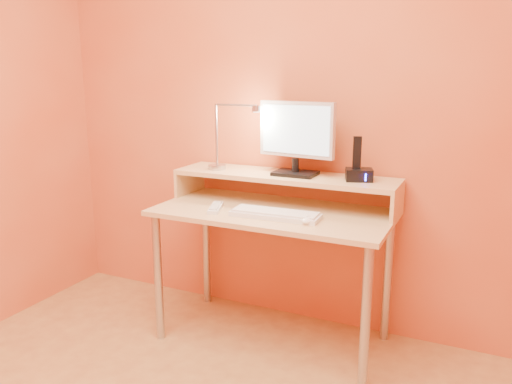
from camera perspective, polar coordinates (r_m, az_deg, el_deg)
The scene contains 25 objects.
wall_back at distance 2.80m, azimuth 4.64°, elevation 10.10°, with size 3.00×0.04×2.50m, color #CA6E43.
desk_leg_fl at distance 2.76m, azimuth -10.93°, elevation -9.45°, with size 0.04×0.04×0.69m, color #ADADB2.
desk_leg_fr at distance 2.34m, azimuth 12.20°, elevation -13.83°, with size 0.04×0.04×0.69m, color #ADADB2.
desk_leg_bl at distance 3.15m, azimuth -5.60°, elevation -6.36°, with size 0.04×0.04×0.69m, color #ADADB2.
desk_leg_br at distance 2.79m, azimuth 14.56°, elevation -9.40°, with size 0.04×0.04×0.69m, color #ADADB2.
desk_lower at distance 2.59m, azimuth 1.94°, elevation -2.31°, with size 1.20×0.60×0.03m, color tan.
shelf_riser_left at distance 2.97m, azimuth -7.45°, elevation 1.20°, with size 0.02×0.30×0.14m, color tan.
shelf_riser_right at distance 2.55m, azimuth 15.61°, elevation -1.18°, with size 0.02×0.30×0.14m, color tan.
desk_shelf at distance 2.69m, azimuth 3.22°, elevation 1.76°, with size 1.20×0.30×0.03m, color tan.
monitor_foot at distance 2.66m, azimuth 4.43°, elevation 2.11°, with size 0.22×0.16×0.02m, color black.
monitor_neck at distance 2.65m, azimuth 4.45°, elevation 3.04°, with size 0.04×0.04×0.07m, color black.
monitor_panel at distance 2.64m, azimuth 4.60°, elevation 7.03°, with size 0.42×0.04×0.28m, color silver.
monitor_back at distance 2.66m, azimuth 4.78°, elevation 7.08°, with size 0.38×0.01×0.24m, color black.
monitor_screen at distance 2.62m, azimuth 4.46°, elevation 6.99°, with size 0.38×0.00×0.25m, color #ABD1E6.
lamp_base at distance 2.82m, azimuth -4.39°, elevation 2.82°, with size 0.10×0.10×0.03m, color #ADADB2.
lamp_post at distance 2.80m, azimuth -4.46°, elevation 6.40°, with size 0.01×0.01×0.33m, color #ADADB2.
lamp_arm at distance 2.72m, azimuth -2.29°, elevation 9.73°, with size 0.01×0.01×0.24m, color #ADADB2.
lamp_head at distance 2.67m, azimuth 0.03°, elevation 9.35°, with size 0.04×0.04×0.03m, color #ADADB2.
lamp_bulb at distance 2.67m, azimuth 0.03°, elevation 9.01°, with size 0.03×0.03×0.00m, color #FFEAC6.
phone_dock at distance 2.56m, azimuth 11.50°, elevation 1.92°, with size 0.13×0.10×0.06m, color black.
phone_handset at distance 2.55m, azimuth 11.28°, elevation 4.37°, with size 0.04×0.03×0.16m, color black.
phone_led at distance 2.50m, azimuth 12.22°, elevation 1.62°, with size 0.01×0.00×0.04m, color #3837FF.
keyboard at distance 2.46m, azimuth 2.19°, elevation -2.60°, with size 0.44×0.14×0.02m, color silver.
mouse at distance 2.37m, azimuth 5.92°, elevation -3.13°, with size 0.06×0.10×0.03m, color white.
remote_control at distance 2.60m, azimuth -4.55°, elevation -1.78°, with size 0.05×0.20×0.02m, color silver.
Camera 1 is at (0.97, -1.12, 1.40)m, focal length 35.59 mm.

